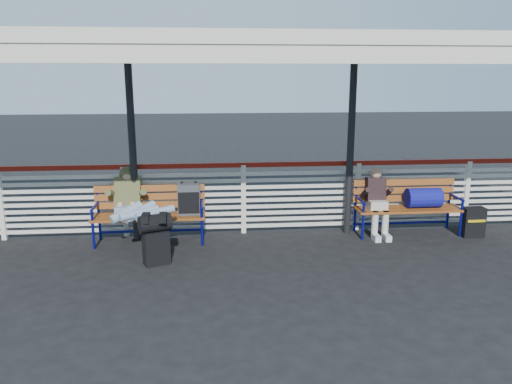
{
  "coord_description": "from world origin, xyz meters",
  "views": [
    {
      "loc": [
        -0.56,
        -6.39,
        2.68
      ],
      "look_at": [
        0.13,
        1.0,
        0.94
      ],
      "focal_mm": 35.0,
      "sensor_mm": 36.0,
      "label": 1
    }
  ],
  "objects": [
    {
      "name": "bench_right",
      "position": [
        2.93,
        1.6,
        0.59
      ],
      "size": [
        1.8,
        0.56,
        0.92
      ],
      "color": "#9C501E",
      "rests_on": "ground"
    },
    {
      "name": "bench_left",
      "position": [
        -1.32,
        1.57,
        0.61
      ],
      "size": [
        1.8,
        0.56,
        0.97
      ],
      "color": "#9C501E",
      "rests_on": "ground"
    },
    {
      "name": "ground",
      "position": [
        0.0,
        0.0,
        0.0
      ],
      "size": [
        60.0,
        60.0,
        0.0
      ],
      "primitive_type": "plane",
      "color": "black",
      "rests_on": "ground"
    },
    {
      "name": "companion_person",
      "position": [
        2.25,
        1.57,
        0.6
      ],
      "size": [
        0.32,
        0.66,
        1.15
      ],
      "color": "beige",
      "rests_on": "ground"
    },
    {
      "name": "traveler_man",
      "position": [
        -1.71,
        1.23,
        0.68
      ],
      "size": [
        0.94,
        1.64,
        0.77
      ],
      "color": "#8CA4BD",
      "rests_on": "ground"
    },
    {
      "name": "canopy",
      "position": [
        -0.0,
        0.87,
        3.04
      ],
      "size": [
        12.6,
        3.6,
        3.16
      ],
      "color": "silver",
      "rests_on": "ground"
    },
    {
      "name": "suitcase_side",
      "position": [
        3.85,
        1.32,
        0.25
      ],
      "size": [
        0.37,
        0.23,
        0.51
      ],
      "rotation": [
        0.0,
        0.0,
        0.02
      ],
      "color": "black",
      "rests_on": "ground"
    },
    {
      "name": "luggage_stack",
      "position": [
        -1.36,
        0.54,
        0.41
      ],
      "size": [
        0.51,
        0.4,
        0.75
      ],
      "rotation": [
        0.0,
        0.0,
        0.39
      ],
      "color": "black",
      "rests_on": "ground"
    },
    {
      "name": "fence",
      "position": [
        0.0,
        1.9,
        0.66
      ],
      "size": [
        12.08,
        0.08,
        1.24
      ],
      "color": "silver",
      "rests_on": "ground"
    }
  ]
}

